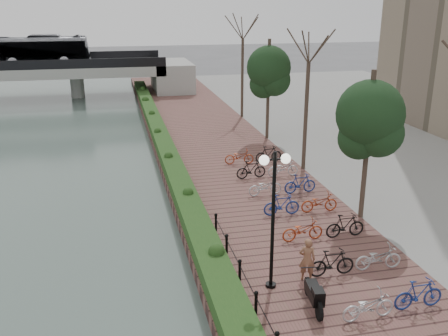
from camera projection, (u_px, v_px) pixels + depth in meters
name	position (u px, v px, depth m)	size (l,w,h in m)	color
promenade	(230.00, 169.00, 29.39)	(8.00, 75.00, 0.50)	brown
hedge	(167.00, 152.00, 30.82)	(1.10, 56.00, 0.60)	#163D16
chain_fence	(266.00, 323.00, 14.31)	(0.10, 14.10, 0.70)	black
lamppost	(274.00, 191.00, 15.73)	(1.02, 0.32, 4.73)	black
motorcycle	(314.00, 292.00, 15.51)	(0.52, 1.66, 1.04)	black
pedestrian	(307.00, 259.00, 16.98)	(0.57, 0.37, 1.55)	brown
bicycle_parking	(301.00, 204.00, 22.40)	(2.40, 17.32, 1.00)	silver
street_trees	(331.00, 128.00, 24.68)	(3.20, 37.12, 6.80)	#33251E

